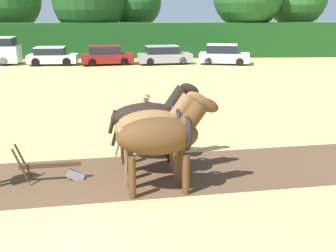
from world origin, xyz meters
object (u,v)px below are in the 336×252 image
object	(u,v)px
plow	(56,169)
parked_car_center_left	(106,56)
tree_center_left	(89,0)
draft_horse_lead_right	(155,127)
parked_car_center_right	(224,55)
parked_car_left	(52,56)
tree_center	(136,2)
draft_horse_trail_left	(150,117)
parked_car_center	(164,55)
tree_left	(8,0)
draft_horse_lead_left	(162,136)
farmer_beside_team	(146,113)

from	to	relation	value
plow	parked_car_center_left	size ratio (longest dim) A/B	0.42
tree_center_left	draft_horse_lead_right	size ratio (longest dim) A/B	3.20
parked_car_center_left	parked_car_center_right	size ratio (longest dim) A/B	1.02
tree_center_left	parked_car_center_right	size ratio (longest dim) A/B	2.03
parked_car_left	parked_car_center_right	bearing A→B (deg)	-2.83
parked_car_center_right	tree_center	bearing A→B (deg)	138.43
draft_horse_trail_left	parked_car_center	bearing A→B (deg)	79.56
parked_car_center	parked_car_center_left	bearing A→B (deg)	172.41
tree_left	draft_horse_lead_left	distance (m)	35.93
plow	parked_car_left	world-z (taller)	parked_car_left
tree_center_left	parked_car_left	world-z (taller)	tree_center_left
tree_center	draft_horse_lead_right	distance (m)	32.52
plow	farmer_beside_team	distance (m)	4.32
draft_horse_trail_left	plow	xyz separation A→B (m)	(-2.53, -1.46, -1.02)
tree_left	draft_horse_trail_left	size ratio (longest dim) A/B	2.95
tree_center_left	parked_car_center_left	world-z (taller)	tree_center_left
draft_horse_lead_right	plow	bearing A→B (deg)	180.00
plow	parked_car_center	size ratio (longest dim) A/B	0.41
parked_car_center_left	parked_car_center_right	bearing A→B (deg)	-11.92
plow	farmer_beside_team	bearing A→B (deg)	48.53
farmer_beside_team	parked_car_left	size ratio (longest dim) A/B	0.42
draft_horse_lead_right	plow	distance (m)	2.87
tree_center_left	draft_horse_lead_right	xyz separation A→B (m)	(5.54, -30.60, -3.74)
draft_horse_lead_right	farmer_beside_team	distance (m)	3.23
farmer_beside_team	parked_car_center_right	bearing A→B (deg)	30.64
tree_center	parked_car_center_right	distance (m)	12.61
parked_car_center	parked_car_center_right	xyz separation A→B (m)	(4.77, -0.28, 0.05)
draft_horse_lead_left	farmer_beside_team	bearing A→B (deg)	87.94
tree_center_left	parked_car_center_right	distance (m)	14.55
plow	farmer_beside_team	world-z (taller)	farmer_beside_team
draft_horse_lead_left	plow	bearing A→B (deg)	156.95
draft_horse_trail_left	parked_car_center_left	size ratio (longest dim) A/B	0.65
draft_horse_lead_left	parked_car_center_right	distance (m)	24.59
tree_center	parked_car_center_left	xyz separation A→B (m)	(-2.19, -9.38, -4.13)
draft_horse_lead_right	parked_car_center_right	bearing A→B (deg)	68.33
tree_center_left	parked_car_left	bearing A→B (deg)	-105.80
tree_center_left	farmer_beside_team	xyz separation A→B (m)	(5.30, -27.40, -4.16)
draft_horse_lead_right	parked_car_center	world-z (taller)	draft_horse_lead_right
farmer_beside_team	parked_car_center	distance (m)	19.89
draft_horse_trail_left	parked_car_center	distance (m)	21.95
parked_car_center	parked_car_center_right	size ratio (longest dim) A/B	1.06
tree_left	plow	bearing A→B (deg)	-71.55
draft_horse_lead_right	draft_horse_trail_left	distance (m)	1.14
plow	parked_car_center_right	xyz separation A→B (m)	(8.58, 23.09, 0.43)
parked_car_center_left	draft_horse_lead_left	bearing A→B (deg)	-92.51
draft_horse_lead_left	parked_car_center_right	size ratio (longest dim) A/B	0.64
draft_horse_lead_right	parked_car_center_left	size ratio (longest dim) A/B	0.62
draft_horse_lead_right	farmer_beside_team	size ratio (longest dim) A/B	1.66
draft_horse_lead_left	draft_horse_trail_left	bearing A→B (deg)	89.72
draft_horse_trail_left	farmer_beside_team	bearing A→B (deg)	85.99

